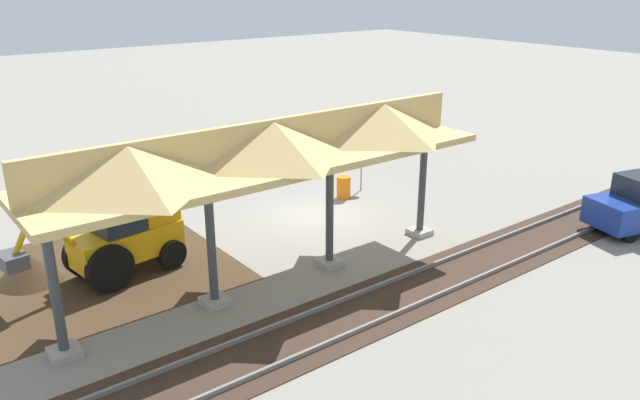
% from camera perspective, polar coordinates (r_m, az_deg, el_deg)
% --- Properties ---
extents(ground_plane, '(120.00, 120.00, 0.00)m').
position_cam_1_polar(ground_plane, '(23.40, -0.22, -1.45)').
color(ground_plane, gray).
extents(dirt_work_zone, '(8.55, 7.00, 0.01)m').
position_cam_1_polar(dirt_work_zone, '(20.18, -20.98, -6.49)').
color(dirt_work_zone, '#42301E').
rests_on(dirt_work_zone, ground).
extents(platform_canopy, '(13.23, 3.20, 4.90)m').
position_cam_1_polar(platform_canopy, '(16.95, -4.40, 4.95)').
color(platform_canopy, '#9E998E').
rests_on(platform_canopy, ground).
extents(rail_tracks, '(60.00, 2.58, 0.15)m').
position_cam_1_polar(rail_tracks, '(19.16, 11.50, -6.84)').
color(rail_tracks, slate).
rests_on(rail_tracks, ground).
extents(stop_sign, '(0.66, 0.43, 2.02)m').
position_cam_1_polar(stop_sign, '(25.76, 3.82, 3.92)').
color(stop_sign, gray).
rests_on(stop_sign, ground).
extents(backhoe, '(5.24, 2.09, 2.82)m').
position_cam_1_polar(backhoe, '(19.40, -17.69, -3.05)').
color(backhoe, orange).
rests_on(backhoe, ground).
extents(dirt_mound, '(3.90, 3.90, 1.86)m').
position_cam_1_polar(dirt_mound, '(20.49, -24.91, -6.67)').
color(dirt_mound, '#42301E').
rests_on(dirt_mound, ground).
extents(traffic_barrel, '(0.56, 0.56, 0.90)m').
position_cam_1_polar(traffic_barrel, '(25.14, 2.17, 1.17)').
color(traffic_barrel, orange).
rests_on(traffic_barrel, ground).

